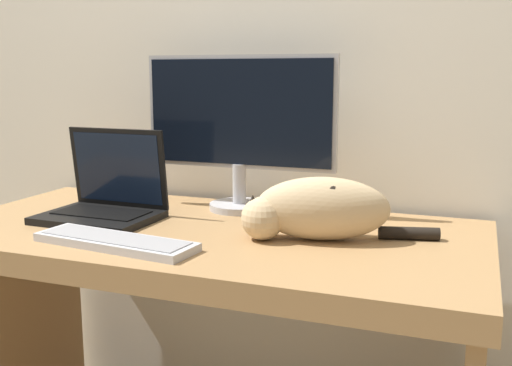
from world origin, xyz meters
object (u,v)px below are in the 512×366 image
at_px(monitor, 238,124).
at_px(external_keyboard, 115,242).
at_px(cat, 316,209).
at_px(laptop, 105,201).

distance_m(monitor, external_keyboard, 0.54).
bearing_deg(cat, monitor, 127.17).
height_order(laptop, external_keyboard, laptop).
distance_m(external_keyboard, cat, 0.49).
xyz_separation_m(monitor, external_keyboard, (-0.13, -0.47, -0.25)).
height_order(monitor, laptop, monitor).
xyz_separation_m(monitor, laptop, (-0.31, -0.24, -0.21)).
height_order(laptop, cat, laptop).
xyz_separation_m(monitor, cat, (0.30, -0.24, -0.18)).
bearing_deg(external_keyboard, laptop, 135.18).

